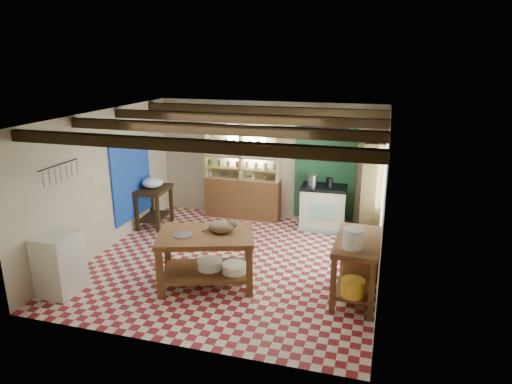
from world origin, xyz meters
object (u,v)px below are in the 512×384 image
(stove, at_px, (323,207))
(white_cabinet, at_px, (60,263))
(prep_table, at_px, (154,207))
(right_counter, at_px, (356,268))
(work_table, at_px, (206,258))
(cat, at_px, (221,227))

(stove, bearing_deg, white_cabinet, -134.78)
(prep_table, relative_size, right_counter, 0.66)
(work_table, height_order, cat, cat)
(work_table, relative_size, stove, 1.58)
(work_table, relative_size, prep_table, 1.75)
(prep_table, bearing_deg, right_counter, -26.88)
(stove, bearing_deg, right_counter, -74.49)
(work_table, xyz_separation_m, right_counter, (2.34, 0.24, 0.04))
(prep_table, xyz_separation_m, cat, (2.26, -1.96, 0.51))
(white_cabinet, bearing_deg, work_table, 24.74)
(work_table, height_order, white_cabinet, white_cabinet)
(work_table, height_order, prep_table, prep_table)
(right_counter, distance_m, cat, 2.18)
(work_table, xyz_separation_m, cat, (0.22, 0.13, 0.52))
(work_table, distance_m, prep_table, 2.91)
(prep_table, height_order, right_counter, right_counter)
(stove, height_order, right_counter, right_counter)
(prep_table, distance_m, right_counter, 4.75)
(work_table, height_order, stove, stove)
(right_counter, height_order, cat, cat)
(work_table, bearing_deg, cat, 11.31)
(work_table, height_order, right_counter, right_counter)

